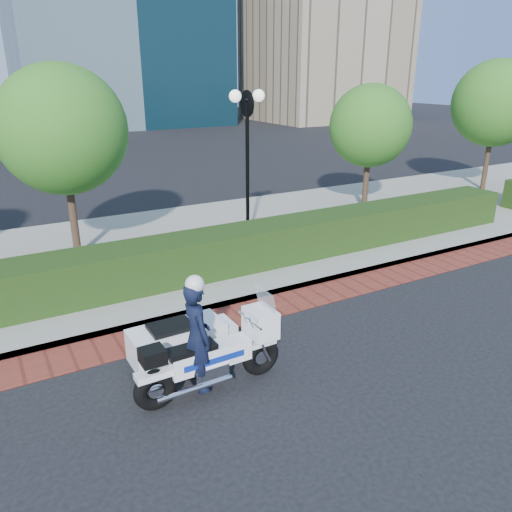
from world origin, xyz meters
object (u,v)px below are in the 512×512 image
tree_b (62,130)px  tree_d (496,103)px  police_motorcycle (195,344)px  lamppost (247,144)px  tree_c (370,126)px

tree_b → tree_d: size_ratio=0.95×
tree_b → police_motorcycle: size_ratio=1.95×
lamppost → tree_b: (-4.50, 1.30, 0.48)m
lamppost → tree_b: bearing=163.9°
lamppost → police_motorcycle: bearing=-125.9°
tree_c → lamppost: bearing=-166.7°
police_motorcycle → lamppost: bearing=53.1°
lamppost → tree_d: tree_d is taller
tree_d → police_motorcycle: tree_d is taller
lamppost → tree_c: tree_c is taller
tree_d → tree_c: bearing=-180.0°
tree_c → tree_d: (6.50, 0.00, 0.56)m
tree_b → lamppost: bearing=-16.1°
police_motorcycle → tree_c: bearing=34.6°
tree_b → tree_c: size_ratio=1.14×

